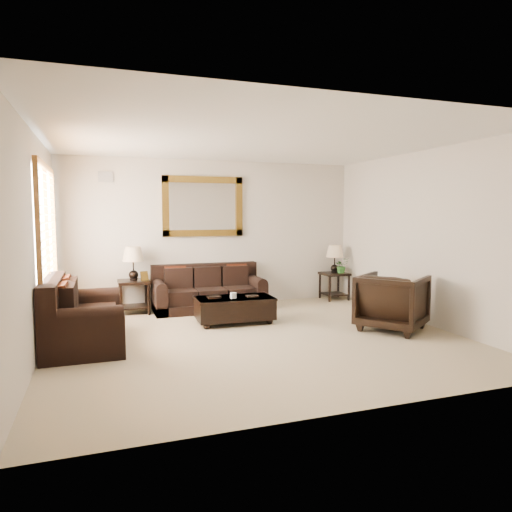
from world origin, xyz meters
name	(u,v)px	position (x,y,z in m)	size (l,w,h in m)	color
room	(258,241)	(0.00, 0.00, 1.35)	(5.51, 5.01, 2.71)	tan
window	(47,226)	(-2.70, 0.90, 1.55)	(0.07, 1.96, 1.66)	white
mirror	(203,206)	(-0.20, 2.47, 1.85)	(1.50, 0.06, 1.10)	#522F10
air_vent	(106,177)	(-1.90, 2.48, 2.35)	(0.25, 0.02, 0.18)	#999999
sofa	(208,293)	(-0.20, 2.11, 0.29)	(1.96, 0.85, 0.80)	black
loveseat	(79,321)	(-2.31, 0.41, 0.33)	(0.95, 1.60, 0.90)	black
end_table_left	(134,270)	(-1.50, 2.20, 0.75)	(0.53, 0.53, 1.16)	black
end_table_right	(335,264)	(2.40, 2.21, 0.71)	(0.50, 0.50, 1.09)	black
coffee_table	(235,307)	(-0.05, 0.95, 0.26)	(1.23, 0.69, 0.51)	black
armchair	(392,299)	(2.04, -0.20, 0.46)	(0.89, 0.83, 0.92)	black
potted_plant	(342,267)	(2.51, 2.12, 0.66)	(0.27, 0.30, 0.23)	#296020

